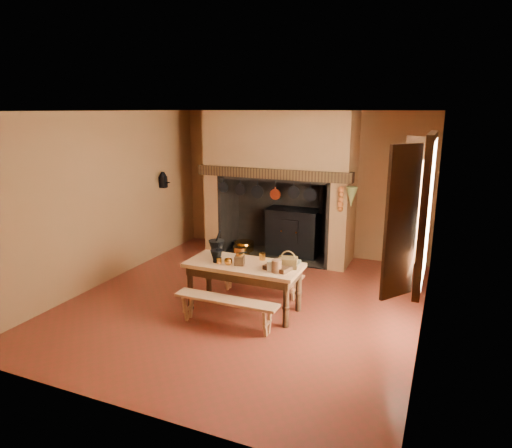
{
  "coord_description": "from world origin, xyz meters",
  "views": [
    {
      "loc": [
        2.64,
        -5.8,
        2.83
      ],
      "look_at": [
        0.06,
        0.3,
        1.15
      ],
      "focal_mm": 32.0,
      "sensor_mm": 36.0,
      "label": 1
    }
  ],
  "objects_px": {
    "mixing_bowl": "(291,264)",
    "wicker_basket": "(288,262)",
    "work_table": "(244,271)",
    "coffee_grinder": "(240,260)",
    "bench_front": "(226,306)",
    "iron_range": "(294,232)"
  },
  "relations": [
    {
      "from": "coffee_grinder",
      "to": "mixing_bowl",
      "type": "relative_size",
      "value": 0.72
    },
    {
      "from": "bench_front",
      "to": "coffee_grinder",
      "type": "distance_m",
      "value": 0.69
    },
    {
      "from": "iron_range",
      "to": "bench_front",
      "type": "distance_m",
      "value": 3.29
    },
    {
      "from": "mixing_bowl",
      "to": "wicker_basket",
      "type": "xyz_separation_m",
      "value": [
        -0.02,
        -0.06,
        0.05
      ]
    },
    {
      "from": "coffee_grinder",
      "to": "mixing_bowl",
      "type": "height_order",
      "value": "coffee_grinder"
    },
    {
      "from": "work_table",
      "to": "bench_front",
      "type": "relative_size",
      "value": 1.14
    },
    {
      "from": "work_table",
      "to": "coffee_grinder",
      "type": "distance_m",
      "value": 0.21
    },
    {
      "from": "bench_front",
      "to": "mixing_bowl",
      "type": "bearing_deg",
      "value": 47.66
    },
    {
      "from": "work_table",
      "to": "coffee_grinder",
      "type": "relative_size",
      "value": 8.03
    },
    {
      "from": "work_table",
      "to": "mixing_bowl",
      "type": "height_order",
      "value": "mixing_bowl"
    },
    {
      "from": "work_table",
      "to": "bench_front",
      "type": "distance_m",
      "value": 0.65
    },
    {
      "from": "bench_front",
      "to": "mixing_bowl",
      "type": "distance_m",
      "value": 1.06
    },
    {
      "from": "coffee_grinder",
      "to": "iron_range",
      "type": "bearing_deg",
      "value": 77.94
    },
    {
      "from": "iron_range",
      "to": "wicker_basket",
      "type": "xyz_separation_m",
      "value": [
        0.78,
        -2.62,
        0.31
      ]
    },
    {
      "from": "wicker_basket",
      "to": "work_table",
      "type": "bearing_deg",
      "value": 174.16
    },
    {
      "from": "iron_range",
      "to": "mixing_bowl",
      "type": "distance_m",
      "value": 2.7
    },
    {
      "from": "iron_range",
      "to": "wicker_basket",
      "type": "height_order",
      "value": "iron_range"
    },
    {
      "from": "work_table",
      "to": "iron_range",
      "type": "bearing_deg",
      "value": 93.19
    },
    {
      "from": "bench_front",
      "to": "coffee_grinder",
      "type": "bearing_deg",
      "value": 93.3
    },
    {
      "from": "mixing_bowl",
      "to": "wicker_basket",
      "type": "relative_size",
      "value": 0.98
    },
    {
      "from": "mixing_bowl",
      "to": "wicker_basket",
      "type": "bearing_deg",
      "value": -109.48
    },
    {
      "from": "work_table",
      "to": "bench_front",
      "type": "bearing_deg",
      "value": -90.0
    }
  ]
}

